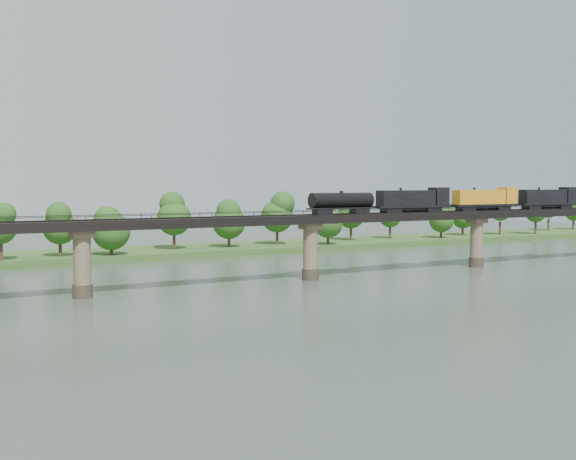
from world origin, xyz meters
TOP-DOWN VIEW (x-y plane):
  - ground at (0.00, 0.00)m, footprint 400.00×400.00m
  - far_bank at (0.00, 85.00)m, footprint 300.00×24.00m
  - bridge at (0.00, 30.00)m, footprint 236.00×30.00m
  - bridge_superstructure at (0.00, 30.00)m, footprint 220.00×4.90m
  - far_treeline at (-8.21, 80.52)m, footprint 289.06×17.54m
  - freight_train at (35.70, 30.00)m, footprint 69.73×2.72m

SIDE VIEW (x-z plane):
  - ground at x=0.00m, z-range 0.00..0.00m
  - far_bank at x=0.00m, z-range 0.00..1.60m
  - bridge at x=0.00m, z-range -0.29..11.21m
  - far_treeline at x=-8.21m, z-range 2.03..15.63m
  - bridge_superstructure at x=0.00m, z-range 11.42..12.17m
  - freight_train at x=35.70m, z-range 11.39..16.19m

